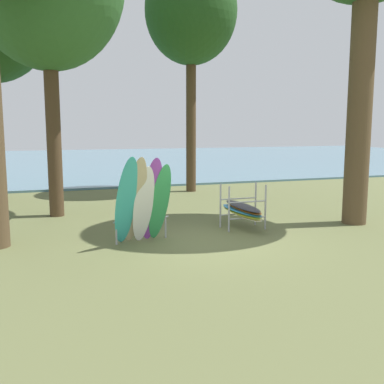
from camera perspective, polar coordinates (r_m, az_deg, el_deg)
The scene contains 5 objects.
ground_plane at distance 11.22m, azimuth 2.54°, elevation -6.28°, with size 80.00×80.00×0.00m, color #60663D.
lake_water at distance 38.80m, azimuth -13.07°, elevation 3.94°, with size 80.00×36.00×0.10m, color slate.
tree_mid_behind at distance 20.25m, azimuth -0.13°, elevation 21.93°, with size 3.90×3.90×9.92m.
leaning_board_pile at distance 10.83m, azimuth -6.27°, elevation -1.30°, with size 1.56×1.13×2.17m.
board_storage_rack at distance 12.59m, azimuth 6.47°, elevation -2.29°, with size 1.15×2.12×1.25m.
Camera 1 is at (-4.00, -10.10, 2.81)m, focal length 41.80 mm.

